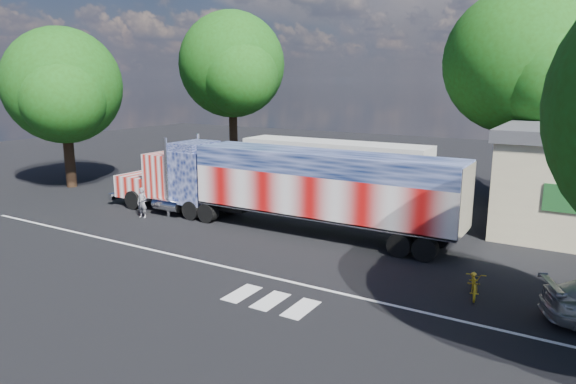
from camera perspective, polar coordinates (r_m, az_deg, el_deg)
The scene contains 9 objects.
ground at distance 23.68m, azimuth -3.77°, elevation -5.82°, with size 100.00×100.00×0.00m, color black.
lane_markings at distance 19.87m, azimuth -5.94°, elevation -9.48°, with size 30.00×2.67×0.01m.
semi_truck at distance 25.75m, azimuth -1.15°, elevation 0.84°, with size 20.46×3.23×4.36m.
coach_bus at distance 32.86m, azimuth 5.07°, elevation 2.60°, with size 12.29×2.86×3.58m.
woman at distance 29.07m, azimuth -15.90°, elevation -1.14°, with size 0.61×0.40×1.67m, color slate.
bicycle at distance 19.22m, azimuth 20.02°, elevation -9.41°, with size 0.65×1.85×0.97m, color gold.
tree_ne_a at distance 34.39m, azimuth 24.35°, elevation 13.01°, with size 9.08×8.65×12.80m.
tree_w_a at distance 38.61m, azimuth -23.67°, elevation 10.69°, with size 8.22×7.83×10.92m.
tree_nw_a at distance 43.98m, azimuth -6.14°, elevation 13.83°, with size 9.16×8.72×13.02m.
Camera 1 is at (12.91, -18.44, 7.34)m, focal length 32.00 mm.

